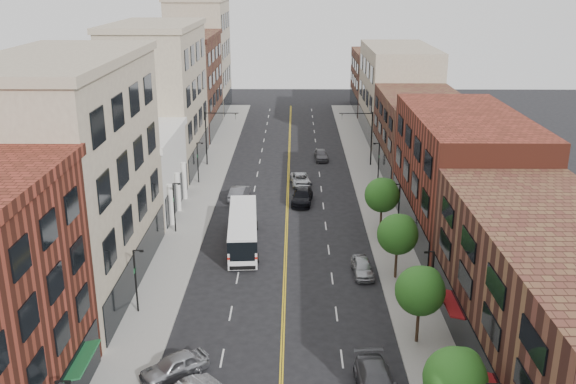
{
  "coord_description": "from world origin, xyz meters",
  "views": [
    {
      "loc": [
        0.81,
        -34.94,
        24.15
      ],
      "look_at": [
        0.19,
        21.97,
        5.0
      ],
      "focal_mm": 40.0,
      "sensor_mm": 36.0,
      "label": 1
    }
  ],
  "objects_px": {
    "city_bus": "(243,228)",
    "car_lane_c": "(321,155)",
    "car_lane_behind": "(239,193)",
    "car_parked_mid": "(376,382)",
    "car_angle_a": "(174,366)",
    "car_lane_b": "(300,180)",
    "car_parked_far": "(362,267)",
    "car_lane_a": "(302,196)"
  },
  "relations": [
    {
      "from": "car_lane_b",
      "to": "car_angle_a",
      "type": "bearing_deg",
      "value": -108.3
    },
    {
      "from": "city_bus",
      "to": "car_parked_mid",
      "type": "relative_size",
      "value": 2.18
    },
    {
      "from": "city_bus",
      "to": "car_angle_a",
      "type": "distance_m",
      "value": 21.18
    },
    {
      "from": "car_lane_behind",
      "to": "car_angle_a",
      "type": "bearing_deg",
      "value": 95.02
    },
    {
      "from": "car_parked_mid",
      "to": "city_bus",
      "type": "bearing_deg",
      "value": 108.98
    },
    {
      "from": "car_angle_a",
      "to": "car_parked_mid",
      "type": "relative_size",
      "value": 0.82
    },
    {
      "from": "car_lane_behind",
      "to": "car_lane_c",
      "type": "bearing_deg",
      "value": -113.57
    },
    {
      "from": "car_parked_mid",
      "to": "car_lane_b",
      "type": "relative_size",
      "value": 1.14
    },
    {
      "from": "car_parked_mid",
      "to": "car_lane_a",
      "type": "relative_size",
      "value": 1.03
    },
    {
      "from": "car_angle_a",
      "to": "car_lane_a",
      "type": "height_order",
      "value": "car_lane_a"
    },
    {
      "from": "city_bus",
      "to": "car_lane_c",
      "type": "bearing_deg",
      "value": 70.32
    },
    {
      "from": "car_lane_behind",
      "to": "car_lane_b",
      "type": "bearing_deg",
      "value": -134.78
    },
    {
      "from": "car_parked_mid",
      "to": "car_lane_c",
      "type": "distance_m",
      "value": 52.65
    },
    {
      "from": "car_angle_a",
      "to": "car_lane_c",
      "type": "bearing_deg",
      "value": 131.2
    },
    {
      "from": "car_angle_a",
      "to": "car_parked_far",
      "type": "xyz_separation_m",
      "value": [
        13.38,
        14.82,
        -0.06
      ]
    },
    {
      "from": "car_lane_behind",
      "to": "car_lane_c",
      "type": "distance_m",
      "value": 19.5
    },
    {
      "from": "car_angle_a",
      "to": "car_lane_b",
      "type": "height_order",
      "value": "car_angle_a"
    },
    {
      "from": "car_lane_a",
      "to": "city_bus",
      "type": "bearing_deg",
      "value": -109.32
    },
    {
      "from": "car_parked_far",
      "to": "car_lane_b",
      "type": "relative_size",
      "value": 0.86
    },
    {
      "from": "car_parked_mid",
      "to": "car_lane_behind",
      "type": "relative_size",
      "value": 1.13
    },
    {
      "from": "car_parked_far",
      "to": "car_lane_behind",
      "type": "height_order",
      "value": "car_lane_behind"
    },
    {
      "from": "car_angle_a",
      "to": "car_parked_mid",
      "type": "distance_m",
      "value": 12.68
    },
    {
      "from": "car_parked_far",
      "to": "car_lane_behind",
      "type": "relative_size",
      "value": 0.86
    },
    {
      "from": "car_parked_mid",
      "to": "car_lane_a",
      "type": "height_order",
      "value": "car_parked_mid"
    },
    {
      "from": "car_lane_a",
      "to": "car_parked_mid",
      "type": "bearing_deg",
      "value": -77.28
    },
    {
      "from": "city_bus",
      "to": "car_lane_a",
      "type": "relative_size",
      "value": 2.24
    },
    {
      "from": "car_lane_c",
      "to": "car_lane_a",
      "type": "bearing_deg",
      "value": -101.91
    },
    {
      "from": "car_lane_behind",
      "to": "car_lane_b",
      "type": "distance_m",
      "value": 8.89
    },
    {
      "from": "city_bus",
      "to": "car_parked_mid",
      "type": "xyz_separation_m",
      "value": [
        9.83,
        -22.62,
        -0.96
      ]
    },
    {
      "from": "car_parked_far",
      "to": "car_lane_b",
      "type": "distance_m",
      "value": 25.4
    },
    {
      "from": "car_parked_mid",
      "to": "car_parked_far",
      "type": "xyz_separation_m",
      "value": [
        0.81,
        16.47,
        -0.09
      ]
    },
    {
      "from": "car_parked_mid",
      "to": "car_lane_behind",
      "type": "bearing_deg",
      "value": 102.97
    },
    {
      "from": "car_angle_a",
      "to": "car_lane_a",
      "type": "bearing_deg",
      "value": 129.31
    },
    {
      "from": "car_lane_behind",
      "to": "car_lane_a",
      "type": "relative_size",
      "value": 0.9
    },
    {
      "from": "city_bus",
      "to": "car_angle_a",
      "type": "xyz_separation_m",
      "value": [
        -2.74,
        -20.98,
        -1.0
      ]
    },
    {
      "from": "car_angle_a",
      "to": "city_bus",
      "type": "bearing_deg",
      "value": 136.19
    },
    {
      "from": "car_parked_far",
      "to": "car_lane_b",
      "type": "bearing_deg",
      "value": 98.8
    },
    {
      "from": "car_angle_a",
      "to": "car_lane_behind",
      "type": "relative_size",
      "value": 0.93
    },
    {
      "from": "car_parked_far",
      "to": "car_lane_behind",
      "type": "xyz_separation_m",
      "value": [
        -12.11,
        19.4,
        0.09
      ]
    },
    {
      "from": "car_angle_a",
      "to": "car_lane_a",
      "type": "xyz_separation_m",
      "value": [
        8.44,
        33.06,
        0.01
      ]
    },
    {
      "from": "car_lane_behind",
      "to": "car_parked_mid",
      "type": "bearing_deg",
      "value": 114.64
    },
    {
      "from": "city_bus",
      "to": "car_lane_b",
      "type": "distance_m",
      "value": 19.56
    }
  ]
}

